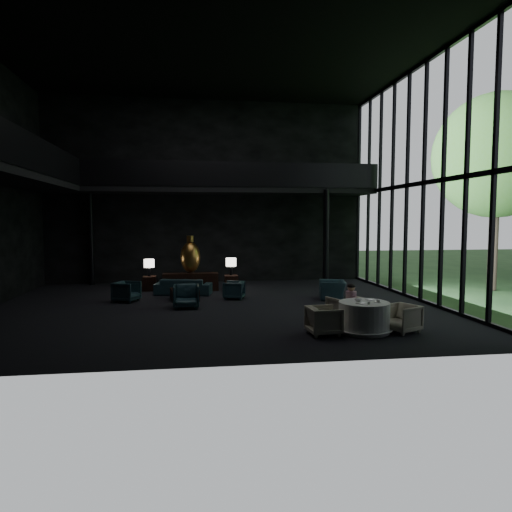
{
  "coord_description": "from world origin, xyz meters",
  "views": [
    {
      "loc": [
        -0.74,
        -14.43,
        2.77
      ],
      "look_at": [
        1.36,
        0.5,
        1.57
      ],
      "focal_mm": 32.0,
      "sensor_mm": 36.0,
      "label": 1
    }
  ],
  "objects": [
    {
      "name": "side_table_left",
      "position": [
        -2.41,
        3.71,
        0.28
      ],
      "size": [
        0.51,
        0.51,
        0.56
      ],
      "primitive_type": "cube",
      "color": "black",
      "rests_on": "floor"
    },
    {
      "name": "wall_back",
      "position": [
        0.0,
        6.0,
        4.0
      ],
      "size": [
        14.0,
        0.04,
        8.0
      ],
      "primitive_type": "cube",
      "color": "black",
      "rests_on": "ground"
    },
    {
      "name": "dining_chair_north",
      "position": [
        3.32,
        -2.79,
        0.41
      ],
      "size": [
        1.02,
        0.99,
        0.82
      ],
      "primitive_type": "imported",
      "rotation": [
        0.0,
        0.0,
        3.51
      ],
      "color": "#C0B493",
      "rests_on": "floor"
    },
    {
      "name": "bronze_urn",
      "position": [
        -0.81,
        3.73,
        1.31
      ],
      "size": [
        0.78,
        0.78,
        1.46
      ],
      "color": "#AC6B24",
      "rests_on": "console"
    },
    {
      "name": "lounge_armchair_west",
      "position": [
        -2.96,
        1.31,
        0.37
      ],
      "size": [
        0.9,
        0.92,
        0.74
      ],
      "primitive_type": "imported",
      "rotation": [
        0.0,
        0.0,
        1.17
      ],
      "color": "black",
      "rests_on": "floor"
    },
    {
      "name": "tree_near",
      "position": [
        11.0,
        2.0,
        5.23
      ],
      "size": [
        4.8,
        4.8,
        7.65
      ],
      "color": "#382D23",
      "rests_on": "garden_ground"
    },
    {
      "name": "cereal_bowl",
      "position": [
        3.34,
        -3.69,
        0.79
      ],
      "size": [
        0.18,
        0.18,
        0.09
      ],
      "primitive_type": "ellipsoid",
      "color": "white",
      "rests_on": "dining_table"
    },
    {
      "name": "mezzanine_back",
      "position": [
        1.0,
        5.0,
        4.0
      ],
      "size": [
        12.0,
        2.0,
        0.25
      ],
      "primitive_type": "cube",
      "color": "black",
      "rests_on": "wall_back"
    },
    {
      "name": "plate_a",
      "position": [
        3.28,
        -3.98,
        0.76
      ],
      "size": [
        0.27,
        0.27,
        0.01
      ],
      "primitive_type": "cylinder",
      "rotation": [
        0.0,
        0.0,
        -0.24
      ],
      "color": "white",
      "rests_on": "dining_table"
    },
    {
      "name": "window_armchair",
      "position": [
        4.11,
        0.83,
        0.4
      ],
      "size": [
        0.78,
        1.02,
        0.8
      ],
      "primitive_type": "imported",
      "rotation": [
        0.0,
        0.0,
        -1.78
      ],
      "color": "#142A37",
      "rests_on": "floor"
    },
    {
      "name": "wall_front",
      "position": [
        0.0,
        -6.0,
        4.0
      ],
      "size": [
        14.0,
        0.04,
        8.0
      ],
      "primitive_type": "cube",
      "color": "black",
      "rests_on": "ground"
    },
    {
      "name": "ceiling",
      "position": [
        0.0,
        0.0,
        8.0
      ],
      "size": [
        14.0,
        12.0,
        0.02
      ],
      "primitive_type": "cube",
      "color": "black",
      "rests_on": "ground"
    },
    {
      "name": "child",
      "position": [
        3.48,
        -2.79,
        0.75
      ],
      "size": [
        0.29,
        0.29,
        0.61
      ],
      "rotation": [
        0.0,
        0.0,
        3.14
      ],
      "color": "#CBA2B5",
      "rests_on": "dining_chair_north"
    },
    {
      "name": "coffee_cup",
      "position": [
        3.77,
        -3.92,
        0.8
      ],
      "size": [
        0.09,
        0.09,
        0.07
      ],
      "primitive_type": "cylinder",
      "rotation": [
        0.0,
        0.0,
        0.07
      ],
      "color": "white",
      "rests_on": "saucer"
    },
    {
      "name": "coffee_table",
      "position": [
        -1.02,
        1.32,
        0.2
      ],
      "size": [
        1.03,
        1.03,
        0.4
      ],
      "primitive_type": "cube",
      "rotation": [
        0.0,
        0.0,
        0.17
      ],
      "color": "black",
      "rests_on": "floor"
    },
    {
      "name": "mezzanine_left",
      "position": [
        -6.0,
        0.0,
        4.0
      ],
      "size": [
        2.0,
        12.0,
        0.25
      ],
      "primitive_type": "cube",
      "color": "black",
      "rests_on": "wall_left"
    },
    {
      "name": "column_nw",
      "position": [
        -5.0,
        5.7,
        2.0
      ],
      "size": [
        0.24,
        0.24,
        4.0
      ],
      "primitive_type": "cylinder",
      "color": "black",
      "rests_on": "floor"
    },
    {
      "name": "lounge_armchair_east",
      "position": [
        0.7,
        1.34,
        0.31
      ],
      "size": [
        0.71,
        0.74,
        0.61
      ],
      "primitive_type": "imported",
      "rotation": [
        0.0,
        0.0,
        -1.88
      ],
      "color": "#192A3B",
      "rests_on": "floor"
    },
    {
      "name": "dining_chair_east",
      "position": [
        4.37,
        -3.94,
        0.37
      ],
      "size": [
        0.9,
        0.93,
        0.74
      ],
      "primitive_type": "imported",
      "rotation": [
        0.0,
        0.0,
        -1.15
      ],
      "color": "#AAA696",
      "rests_on": "floor"
    },
    {
      "name": "lounge_armchair_south",
      "position": [
        -0.94,
        -0.1,
        0.43
      ],
      "size": [
        0.84,
        0.78,
        0.86
      ],
      "primitive_type": "imported",
      "rotation": [
        0.0,
        0.0,
        -0.01
      ],
      "color": "black",
      "rests_on": "floor"
    },
    {
      "name": "saucer",
      "position": [
        3.76,
        -3.9,
        0.76
      ],
      "size": [
        0.17,
        0.17,
        0.01
      ],
      "primitive_type": "cylinder",
      "rotation": [
        0.0,
        0.0,
        0.09
      ],
      "color": "white",
      "rests_on": "dining_table"
    },
    {
      "name": "column_ne",
      "position": [
        4.8,
        4.0,
        2.0
      ],
      "size": [
        0.24,
        0.24,
        4.0
      ],
      "primitive_type": "cylinder",
      "color": "black",
      "rests_on": "floor"
    },
    {
      "name": "railing_back",
      "position": [
        1.0,
        4.0,
        4.6
      ],
      "size": [
        12.0,
        0.06,
        1.0
      ],
      "primitive_type": "cube",
      "color": "black",
      "rests_on": "mezzanine_back"
    },
    {
      "name": "console",
      "position": [
        -0.81,
        3.46,
        0.34
      ],
      "size": [
        2.16,
        0.49,
        0.69
      ],
      "primitive_type": "cube",
      "color": "black",
      "rests_on": "floor"
    },
    {
      "name": "table_lamp_right",
      "position": [
        0.79,
        3.56,
        1.06
      ],
      "size": [
        0.41,
        0.41,
        0.69
      ],
      "color": "black",
      "rests_on": "side_table_right"
    },
    {
      "name": "railing_left",
      "position": [
        -5.0,
        0.0,
        4.6
      ],
      "size": [
        0.06,
        12.0,
        1.0
      ],
      "primitive_type": "cube",
      "color": "black",
      "rests_on": "mezzanine_left"
    },
    {
      "name": "dining_table",
      "position": [
        3.45,
        -3.82,
        0.33
      ],
      "size": [
        1.41,
        1.41,
        0.75
      ],
      "color": "white",
      "rests_on": "floor"
    },
    {
      "name": "side_table_right",
      "position": [
        0.79,
        3.49,
        0.29
      ],
      "size": [
        0.52,
        0.52,
        0.57
      ],
      "primitive_type": "cube",
      "color": "black",
      "rests_on": "floor"
    },
    {
      "name": "sofa",
      "position": [
        -1.08,
        2.56,
        0.4
      ],
      "size": [
        2.11,
        0.99,
        0.8
      ],
      "primitive_type": "imported",
      "rotation": [
        0.0,
        0.0,
        2.94
      ],
      "color": "#152534",
      "rests_on": "floor"
    },
    {
      "name": "curtain_wall",
      "position": [
        6.95,
        0.0,
        4.0
      ],
      "size": [
        0.2,
        12.0,
        8.0
      ],
      "primitive_type": null,
      "color": "black",
      "rests_on": "ground"
    },
    {
      "name": "floor",
      "position": [
        0.0,
        0.0,
        0.0
      ],
      "size": [
        14.0,
        12.0,
        0.02
      ],
      "primitive_type": "cube",
      "color": "black",
      "rests_on": "ground"
    },
    {
      "name": "dining_chair_west",
      "position": [
        2.39,
        -3.93,
        0.37
      ],
      "size": [
        0.73,
        0.77,
        0.74
      ],
      "primitive_type": "imported",
      "rotation": [
        0.0,
        0.0,
        1.64
      ],
      "color": "#9D988B",
      "rests_on": "floor"
    },
    {
      "name": "table_lamp_left",
      "position": [
        -2.41,
        3.7,
        1.04
      ],
      "size": [
        0.4,
        0.4,
        0.67
      ],
      "color": "black",
      "rests_on": "side_table_left"
    },
    {
      "name": "plate_b",
      "position": [
        3.69,
        -3.55,
        0.76
      ],
      "size": [
        0.25,
        0.25,
        0.01
      ],
      "primitive_type": "cylinder",
      "rotation": [
        0.0,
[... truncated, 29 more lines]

